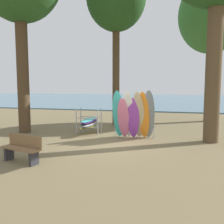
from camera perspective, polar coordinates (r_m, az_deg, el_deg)
The scene contains 6 objects.
ground_plane at distance 10.47m, azimuth 0.18°, elevation -7.19°, with size 80.00×80.00×0.00m, color brown.
lake_water at distance 40.29m, azimuth 10.76°, elevation 2.78°, with size 80.00×36.00×0.10m, color #477084.
tree_mid_behind at distance 18.25m, azimuth 21.51°, elevation 19.38°, with size 4.16×4.16×9.18m.
leaning_board_pile at distance 11.33m, azimuth 4.88°, elevation -0.87°, with size 1.94×1.04×2.20m.
board_storage_rack at distance 12.60m, azimuth -5.07°, elevation -2.37°, with size 1.15×2.13×1.25m.
park_bench at distance 8.50m, azimuth -19.53°, elevation -7.62°, with size 1.46×0.77×0.85m.
Camera 1 is at (2.49, -9.87, 2.44)m, focal length 40.69 mm.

